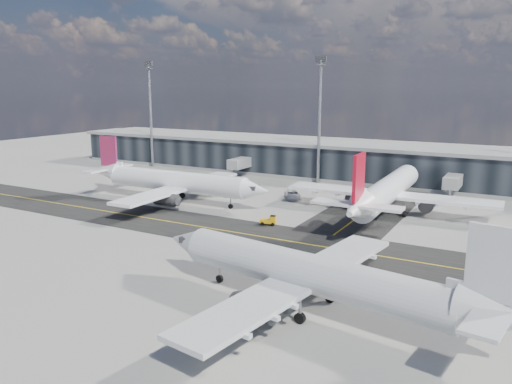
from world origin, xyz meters
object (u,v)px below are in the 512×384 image
airliner_redtail (387,191)px  airliner_near (313,275)px  airliner_af (174,181)px  service_van (293,195)px  baggage_tug (270,220)px

airliner_redtail → airliner_near: 42.51m
airliner_af → service_van: bearing=123.5°
airliner_af → service_van: (19.43, 13.49, -3.19)m
airliner_af → airliner_redtail: bearing=103.2°
airliner_af → airliner_near: size_ratio=1.02×
baggage_tug → airliner_redtail: bearing=123.4°
airliner_redtail → service_van: bearing=169.1°
airliner_near → baggage_tug: bearing=43.6°
service_van → airliner_redtail: bearing=-43.9°
baggage_tug → airliner_near: bearing=21.4°
airliner_af → airliner_redtail: size_ratio=0.93×
airliner_af → service_van: size_ratio=6.95×
airliner_af → baggage_tug: size_ratio=14.77×
airliner_near → service_van: bearing=35.5°
airliner_af → airliner_redtail: 40.45m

